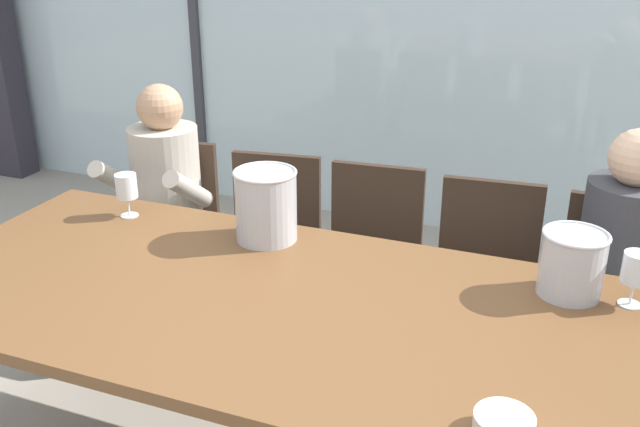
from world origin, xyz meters
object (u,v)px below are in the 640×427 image
(dining_table, at_px, (279,317))
(ice_bucket_primary, at_px, (572,263))
(ice_bucket_secondary, at_px, (266,205))
(tasting_bowl, at_px, (504,425))
(chair_center, at_px, (371,250))
(person_charcoal_jacket, at_px, (622,269))
(chair_left_of_center, at_px, (271,236))
(chair_near_window_right, at_px, (611,294))
(person_beige_jumper, at_px, (159,197))
(wine_glass_by_left_taster, at_px, (636,270))
(wine_glass_near_bucket, at_px, (127,188))
(chair_near_curtain, at_px, (171,219))
(chair_right_of_center, at_px, (485,271))

(dining_table, xyz_separation_m, ice_bucket_primary, (0.83, 0.36, 0.17))
(ice_bucket_secondary, xyz_separation_m, tasting_bowl, (0.96, -0.77, -0.11))
(chair_center, bearing_deg, person_charcoal_jacket, -12.99)
(person_charcoal_jacket, height_order, tasting_bowl, person_charcoal_jacket)
(chair_left_of_center, distance_m, chair_center, 0.48)
(chair_near_window_right, bearing_deg, person_beige_jumper, -173.49)
(chair_center, relative_size, ice_bucket_primary, 4.14)
(wine_glass_by_left_taster, bearing_deg, ice_bucket_primary, 178.43)
(chair_center, bearing_deg, tasting_bowl, -65.43)
(dining_table, height_order, chair_center, chair_center)
(chair_left_of_center, xyz_separation_m, ice_bucket_primary, (1.31, -0.60, 0.38))
(wine_glass_near_bucket, bearing_deg, tasting_bowl, -26.14)
(ice_bucket_primary, bearing_deg, person_beige_jumper, 165.85)
(dining_table, relative_size, chair_near_window_right, 2.86)
(tasting_bowl, bearing_deg, chair_near_curtain, 142.69)
(chair_near_window_right, xyz_separation_m, tasting_bowl, (-0.26, -1.33, 0.30))
(chair_left_of_center, relative_size, chair_center, 1.00)
(chair_right_of_center, height_order, person_beige_jumper, person_beige_jumper)
(chair_near_window_right, distance_m, person_beige_jumper, 1.99)
(wine_glass_near_bucket, bearing_deg, chair_center, 35.89)
(chair_near_curtain, height_order, wine_glass_by_left_taster, wine_glass_by_left_taster)
(chair_center, relative_size, chair_near_window_right, 1.00)
(ice_bucket_secondary, bearing_deg, chair_left_of_center, 114.23)
(chair_center, xyz_separation_m, chair_right_of_center, (0.50, -0.01, 0.00))
(ice_bucket_primary, bearing_deg, wine_glass_near_bucket, 179.13)
(chair_near_curtain, relative_size, chair_right_of_center, 1.00)
(wine_glass_near_bucket, bearing_deg, chair_right_of_center, 23.62)
(tasting_bowl, bearing_deg, chair_right_of_center, 99.89)
(person_charcoal_jacket, xyz_separation_m, tasting_bowl, (-0.27, -1.20, 0.13))
(dining_table, distance_m, ice_bucket_secondary, 0.49)
(dining_table, bearing_deg, ice_bucket_secondary, 120.02)
(person_beige_jumper, distance_m, ice_bucket_primary, 1.89)
(dining_table, distance_m, person_charcoal_jacket, 1.30)
(wine_glass_by_left_taster, xyz_separation_m, wine_glass_near_bucket, (-1.84, 0.03, 0.00))
(chair_right_of_center, xyz_separation_m, ice_bucket_secondary, (-0.73, -0.57, 0.41))
(ice_bucket_secondary, bearing_deg, dining_table, -59.98)
(ice_bucket_primary, bearing_deg, tasting_bowl, -97.51)
(chair_center, xyz_separation_m, wine_glass_by_left_taster, (1.02, -0.62, 0.39))
(person_beige_jumper, bearing_deg, chair_center, 8.03)
(chair_center, bearing_deg, wine_glass_by_left_taster, -35.50)
(person_charcoal_jacket, bearing_deg, person_beige_jumper, 176.03)
(ice_bucket_secondary, distance_m, tasting_bowl, 1.23)
(person_beige_jumper, bearing_deg, chair_right_of_center, 4.36)
(chair_near_window_right, xyz_separation_m, wine_glass_by_left_taster, (0.02, -0.59, 0.39))
(chair_near_curtain, relative_size, tasting_bowl, 6.18)
(dining_table, xyz_separation_m, chair_left_of_center, (-0.48, 0.96, -0.21))
(dining_table, height_order, chair_near_curtain, chair_near_curtain)
(chair_near_window_right, bearing_deg, person_charcoal_jacket, -82.43)
(person_beige_jumper, bearing_deg, wine_glass_near_bucket, -70.95)
(chair_left_of_center, relative_size, chair_right_of_center, 1.00)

